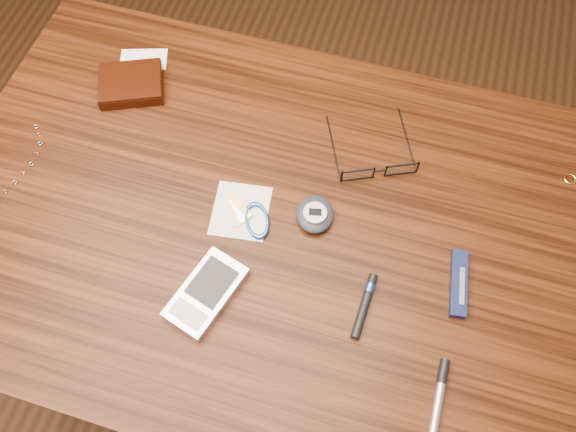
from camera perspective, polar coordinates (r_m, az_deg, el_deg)
name	(u,v)px	position (r m, az deg, el deg)	size (l,w,h in m)	color
ground	(270,339)	(1.57, -1.83, -12.37)	(3.80, 3.80, 0.00)	#472814
desk	(259,242)	(0.96, -2.94, -2.66)	(1.00, 0.70, 0.75)	#341708
wallet_and_card	(131,83)	(1.03, -15.63, 12.84)	(0.13, 0.16, 0.02)	black
eyeglasses	(378,168)	(0.91, 9.17, 4.81)	(0.17, 0.17, 0.03)	black
gold_ring	(570,179)	(1.00, 26.74, 3.38)	(0.02, 0.02, 0.00)	#ECD766
pda_phone	(206,293)	(0.82, -8.32, -7.72)	(0.10, 0.14, 0.02)	silver
pedometer	(315,214)	(0.86, 2.74, 0.19)	(0.07, 0.08, 0.03)	#21252C
notepad_keys	(249,216)	(0.87, -3.97, 0.04)	(0.11, 0.11, 0.01)	silver
pocket_knife	(459,283)	(0.85, 16.94, -6.57)	(0.03, 0.10, 0.01)	#0B1437
silver_pen	(437,408)	(0.80, 14.91, -18.29)	(0.01, 0.15, 0.01)	#B7B7BC
black_blue_pen	(365,303)	(0.81, 7.83, -8.80)	(0.02, 0.10, 0.01)	black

